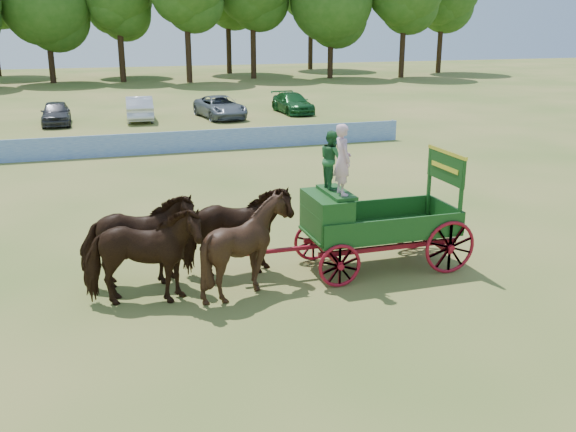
# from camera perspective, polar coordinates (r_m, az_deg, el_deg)

# --- Properties ---
(ground) EXTENTS (160.00, 160.00, 0.00)m
(ground) POSITION_cam_1_polar(r_m,az_deg,el_deg) (14.98, -0.93, -7.49)
(ground) COLOR olive
(ground) RESTS_ON ground
(horse_lead_left) EXTENTS (2.90, 1.68, 2.31)m
(horse_lead_left) POSITION_cam_1_polar(r_m,az_deg,el_deg) (14.69, -12.85, -3.57)
(horse_lead_left) COLOR black
(horse_lead_left) RESTS_ON ground
(horse_lead_right) EXTENTS (2.79, 1.38, 2.31)m
(horse_lead_right) POSITION_cam_1_polar(r_m,az_deg,el_deg) (15.73, -13.21, -2.21)
(horse_lead_right) COLOR black
(horse_lead_right) RESTS_ON ground
(horse_wheel_left) EXTENTS (2.51, 2.35, 2.32)m
(horse_wheel_left) POSITION_cam_1_polar(r_m,az_deg,el_deg) (15.03, -3.71, -2.67)
(horse_wheel_left) COLOR black
(horse_wheel_left) RESTS_ON ground
(horse_wheel_right) EXTENTS (2.82, 1.44, 2.31)m
(horse_wheel_right) POSITION_cam_1_polar(r_m,az_deg,el_deg) (16.05, -4.65, -1.41)
(horse_wheel_right) COLOR black
(horse_wheel_right) RESTS_ON ground
(farm_dray) EXTENTS (6.00, 2.00, 3.88)m
(farm_dray) POSITION_cam_1_polar(r_m,az_deg,el_deg) (16.29, 5.94, 0.61)
(farm_dray) COLOR maroon
(farm_dray) RESTS_ON ground
(sponsor_banner) EXTENTS (26.00, 0.08, 1.05)m
(sponsor_banner) POSITION_cam_1_polar(r_m,az_deg,el_deg) (31.72, -12.06, 6.32)
(sponsor_banner) COLOR #2053AE
(sponsor_banner) RESTS_ON ground
(parked_cars) EXTENTS (37.97, 6.43, 1.59)m
(parked_cars) POSITION_cam_1_polar(r_m,az_deg,el_deg) (43.02, -22.95, 8.38)
(parked_cars) COLOR silver
(parked_cars) RESTS_ON ground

